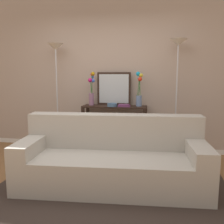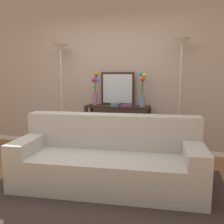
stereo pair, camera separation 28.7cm
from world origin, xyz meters
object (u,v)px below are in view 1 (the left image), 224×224
at_px(book_stack, 124,106).
at_px(wall_mirror, 114,89).
at_px(floor_lamp_right, 178,66).
at_px(fruit_bowl, 112,105).
at_px(console_table, 114,121).
at_px(floor_lamp_left, 56,67).
at_px(vase_tall_flowers, 92,90).
at_px(vase_short_flowers, 139,91).
at_px(book_row_under_console, 97,148).
at_px(couch, 112,161).

bearing_deg(book_stack, wall_mirror, 133.44).
xyz_separation_m(floor_lamp_right, wall_mirror, (-1.10, 0.17, -0.40)).
relative_size(floor_lamp_right, fruit_bowl, 11.51).
height_order(console_table, floor_lamp_right, floor_lamp_right).
bearing_deg(console_table, floor_lamp_left, -178.33).
xyz_separation_m(fruit_bowl, book_stack, (0.21, 0.00, -0.01)).
height_order(floor_lamp_right, vase_tall_flowers, floor_lamp_right).
relative_size(floor_lamp_left, wall_mirror, 3.19).
distance_m(vase_short_flowers, fruit_bowl, 0.53).
height_order(wall_mirror, book_stack, wall_mirror).
height_order(vase_tall_flowers, fruit_bowl, vase_tall_flowers).
height_order(vase_short_flowers, book_row_under_console, vase_short_flowers).
distance_m(vase_tall_flowers, vase_short_flowers, 0.85).
height_order(couch, console_table, couch).
relative_size(floor_lamp_left, book_row_under_console, 6.39).
xyz_separation_m(floor_lamp_left, fruit_bowl, (1.04, -0.07, -0.65)).
xyz_separation_m(vase_tall_flowers, vase_short_flowers, (0.85, 0.01, -0.01)).
xyz_separation_m(couch, fruit_bowl, (-0.24, 1.21, 0.57)).
bearing_deg(floor_lamp_left, book_stack, -3.06).
bearing_deg(couch, floor_lamp_right, 56.81).
distance_m(floor_lamp_left, fruit_bowl, 1.23).
xyz_separation_m(book_stack, book_row_under_console, (-0.51, 0.10, -0.82)).
distance_m(couch, floor_lamp_right, 1.97).
bearing_deg(wall_mirror, couch, -79.98).
height_order(vase_short_flowers, book_stack, vase_short_flowers).
relative_size(couch, floor_lamp_right, 1.21).
height_order(couch, wall_mirror, wall_mirror).
distance_m(fruit_bowl, book_row_under_console, 0.89).
bearing_deg(book_row_under_console, floor_lamp_right, -1.29).
distance_m(floor_lamp_right, vase_short_flowers, 0.76).
distance_m(wall_mirror, vase_short_flowers, 0.48).
xyz_separation_m(wall_mirror, vase_short_flowers, (0.47, -0.11, -0.03)).
bearing_deg(console_table, book_stack, -27.72).
xyz_separation_m(couch, vase_tall_flowers, (-0.64, 1.33, 0.83)).
bearing_deg(book_stack, floor_lamp_left, 176.94).
xyz_separation_m(couch, book_stack, (-0.03, 1.22, 0.56)).
bearing_deg(fruit_bowl, vase_tall_flowers, 163.11).
relative_size(wall_mirror, book_row_under_console, 2.00).
distance_m(couch, vase_short_flowers, 1.58).
bearing_deg(vase_short_flowers, book_row_under_console, -177.79).
xyz_separation_m(floor_lamp_left, floor_lamp_right, (2.12, 0.00, 0.02)).
relative_size(console_table, floor_lamp_right, 0.57).
xyz_separation_m(wall_mirror, book_stack, (0.23, -0.24, -0.27)).
height_order(floor_lamp_left, vase_short_flowers, floor_lamp_left).
distance_m(console_table, fruit_bowl, 0.33).
bearing_deg(wall_mirror, floor_lamp_left, -170.52).
distance_m(vase_tall_flowers, book_row_under_console, 1.09).
distance_m(console_table, floor_lamp_right, 1.44).
relative_size(vase_tall_flowers, fruit_bowl, 3.48).
height_order(wall_mirror, book_row_under_console, wall_mirror).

